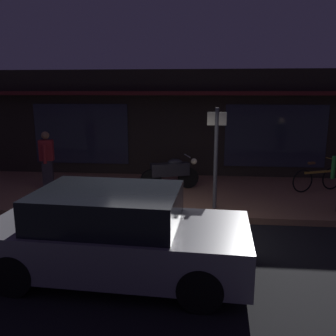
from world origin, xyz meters
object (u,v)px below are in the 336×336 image
sign_post (216,153)px  parked_car_near (116,234)px  motorcycle (171,172)px  bicycle_parked (317,179)px  person_photographer (47,159)px

sign_post → parked_car_near: size_ratio=0.57×
motorcycle → bicycle_parked: (4.12, 0.18, -0.14)m
motorcycle → parked_car_near: size_ratio=0.39×
person_photographer → parked_car_near: bearing=-55.2°
motorcycle → sign_post: (1.19, -1.62, 0.86)m
motorcycle → bicycle_parked: bearing=2.5°
motorcycle → parked_car_near: 4.71m
motorcycle → sign_post: sign_post is taller
sign_post → bicycle_parked: bearing=31.5°
motorcycle → person_photographer: person_photographer is taller
person_photographer → bicycle_parked: bearing=4.1°
bicycle_parked → motorcycle: bearing=-177.5°
person_photographer → parked_car_near: size_ratio=0.40×
motorcycle → parked_car_near: parked_car_near is taller
person_photographer → sign_post: bearing=-15.0°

